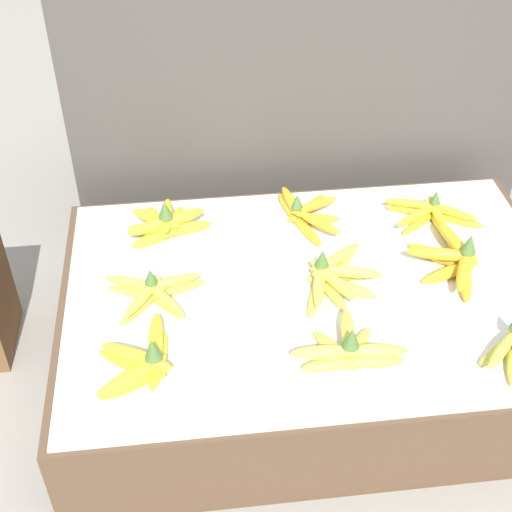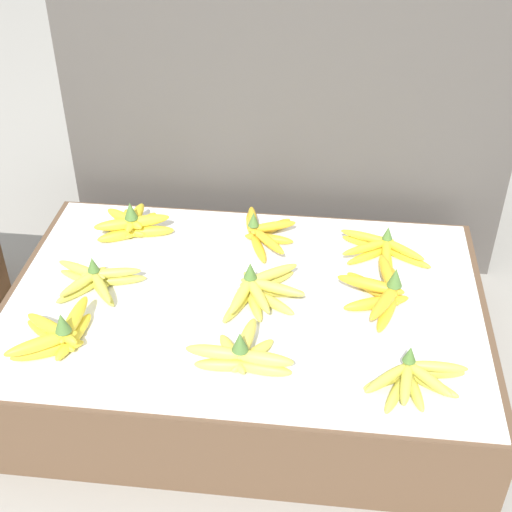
{
  "view_description": "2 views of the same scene",
  "coord_description": "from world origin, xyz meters",
  "px_view_note": "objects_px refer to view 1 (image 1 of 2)",
  "views": [
    {
      "loc": [
        -0.27,
        -1.17,
        1.32
      ],
      "look_at": [
        -0.12,
        0.11,
        0.25
      ],
      "focal_mm": 50.0,
      "sensor_mm": 36.0,
      "label": 1
    },
    {
      "loc": [
        0.18,
        -1.31,
        1.32
      ],
      "look_at": [
        0.02,
        0.1,
        0.28
      ],
      "focal_mm": 50.0,
      "sensor_mm": 36.0,
      "label": 2
    }
  ],
  "objects_px": {
    "banana_bunch_middle_midright": "(454,259)",
    "banana_bunch_back_left": "(165,223)",
    "banana_bunch_back_midright": "(431,214)",
    "banana_bunch_front_left": "(143,362)",
    "banana_bunch_middle_midleft": "(333,277)",
    "banana_bunch_front_midleft": "(349,350)",
    "banana_bunch_middle_left": "(154,293)",
    "banana_bunch_back_midleft": "(306,212)"
  },
  "relations": [
    {
      "from": "banana_bunch_middle_midleft",
      "to": "banana_bunch_back_midright",
      "type": "bearing_deg",
      "value": 35.51
    },
    {
      "from": "banana_bunch_front_left",
      "to": "banana_bunch_back_midleft",
      "type": "height_order",
      "value": "banana_bunch_front_left"
    },
    {
      "from": "banana_bunch_back_left",
      "to": "banana_bunch_back_midleft",
      "type": "bearing_deg",
      "value": 1.86
    },
    {
      "from": "banana_bunch_middle_midright",
      "to": "banana_bunch_back_midleft",
      "type": "xyz_separation_m",
      "value": [
        -0.31,
        0.23,
        -0.01
      ]
    },
    {
      "from": "banana_bunch_front_left",
      "to": "banana_bunch_back_left",
      "type": "xyz_separation_m",
      "value": [
        0.05,
        0.45,
        -0.0
      ]
    },
    {
      "from": "banana_bunch_back_midright",
      "to": "banana_bunch_middle_midleft",
      "type": "bearing_deg",
      "value": -144.49
    },
    {
      "from": "banana_bunch_middle_midright",
      "to": "banana_bunch_back_midright",
      "type": "xyz_separation_m",
      "value": [
        0.0,
        0.19,
        -0.01
      ]
    },
    {
      "from": "banana_bunch_front_midleft",
      "to": "banana_bunch_middle_left",
      "type": "xyz_separation_m",
      "value": [
        -0.39,
        0.22,
        -0.0
      ]
    },
    {
      "from": "banana_bunch_back_left",
      "to": "banana_bunch_middle_midright",
      "type": "bearing_deg",
      "value": -18.09
    },
    {
      "from": "banana_bunch_front_left",
      "to": "banana_bunch_middle_midleft",
      "type": "height_order",
      "value": "banana_bunch_front_left"
    },
    {
      "from": "banana_bunch_back_midleft",
      "to": "banana_bunch_back_midright",
      "type": "relative_size",
      "value": 0.97
    },
    {
      "from": "banana_bunch_middle_midleft",
      "to": "banana_bunch_back_left",
      "type": "height_order",
      "value": "banana_bunch_back_left"
    },
    {
      "from": "banana_bunch_middle_left",
      "to": "banana_bunch_back_midright",
      "type": "bearing_deg",
      "value": 17.09
    },
    {
      "from": "banana_bunch_front_midleft",
      "to": "banana_bunch_back_left",
      "type": "relative_size",
      "value": 1.11
    },
    {
      "from": "banana_bunch_back_midleft",
      "to": "banana_bunch_back_midright",
      "type": "xyz_separation_m",
      "value": [
        0.31,
        -0.04,
        -0.0
      ]
    },
    {
      "from": "banana_bunch_front_midleft",
      "to": "banana_bunch_middle_midright",
      "type": "xyz_separation_m",
      "value": [
        0.3,
        0.25,
        -0.0
      ]
    },
    {
      "from": "banana_bunch_back_midright",
      "to": "banana_bunch_back_midleft",
      "type": "bearing_deg",
      "value": 172.54
    },
    {
      "from": "banana_bunch_back_midleft",
      "to": "banana_bunch_back_midright",
      "type": "bearing_deg",
      "value": -7.46
    },
    {
      "from": "banana_bunch_front_left",
      "to": "banana_bunch_middle_left",
      "type": "height_order",
      "value": "banana_bunch_front_left"
    },
    {
      "from": "banana_bunch_middle_left",
      "to": "banana_bunch_middle_midright",
      "type": "height_order",
      "value": "banana_bunch_middle_midright"
    },
    {
      "from": "banana_bunch_front_left",
      "to": "banana_bunch_back_midright",
      "type": "relative_size",
      "value": 0.92
    },
    {
      "from": "banana_bunch_back_left",
      "to": "banana_bunch_back_midright",
      "type": "relative_size",
      "value": 0.88
    },
    {
      "from": "banana_bunch_back_midright",
      "to": "banana_bunch_back_left",
      "type": "bearing_deg",
      "value": 177.46
    },
    {
      "from": "banana_bunch_middle_midright",
      "to": "banana_bunch_back_left",
      "type": "distance_m",
      "value": 0.69
    },
    {
      "from": "banana_bunch_middle_midleft",
      "to": "banana_bunch_middle_left",
      "type": "bearing_deg",
      "value": -179.47
    },
    {
      "from": "banana_bunch_front_left",
      "to": "banana_bunch_front_midleft",
      "type": "xyz_separation_m",
      "value": [
        0.41,
        -0.01,
        -0.0
      ]
    },
    {
      "from": "banana_bunch_middle_left",
      "to": "banana_bunch_back_midleft",
      "type": "xyz_separation_m",
      "value": [
        0.38,
        0.25,
        -0.0
      ]
    },
    {
      "from": "banana_bunch_middle_midleft",
      "to": "banana_bunch_front_left",
      "type": "bearing_deg",
      "value": -153.6
    },
    {
      "from": "banana_bunch_front_midleft",
      "to": "banana_bunch_middle_midleft",
      "type": "distance_m",
      "value": 0.22
    },
    {
      "from": "banana_bunch_front_left",
      "to": "banana_bunch_middle_midright",
      "type": "distance_m",
      "value": 0.75
    },
    {
      "from": "banana_bunch_middle_midright",
      "to": "banana_bunch_back_midleft",
      "type": "relative_size",
      "value": 1.12
    },
    {
      "from": "banana_bunch_front_midleft",
      "to": "banana_bunch_middle_left",
      "type": "height_order",
      "value": "banana_bunch_front_midleft"
    },
    {
      "from": "banana_bunch_front_midleft",
      "to": "banana_bunch_middle_midright",
      "type": "height_order",
      "value": "banana_bunch_middle_midright"
    },
    {
      "from": "banana_bunch_middle_midleft",
      "to": "banana_bunch_middle_midright",
      "type": "xyz_separation_m",
      "value": [
        0.29,
        0.02,
        0.0
      ]
    },
    {
      "from": "banana_bunch_front_left",
      "to": "banana_bunch_middle_left",
      "type": "distance_m",
      "value": 0.21
    },
    {
      "from": "banana_bunch_middle_midright",
      "to": "banana_bunch_back_left",
      "type": "height_order",
      "value": "same"
    },
    {
      "from": "banana_bunch_middle_midleft",
      "to": "banana_bunch_back_left",
      "type": "xyz_separation_m",
      "value": [
        -0.37,
        0.24,
        0.0
      ]
    },
    {
      "from": "banana_bunch_middle_midleft",
      "to": "banana_bunch_back_midleft",
      "type": "distance_m",
      "value": 0.25
    },
    {
      "from": "banana_bunch_middle_left",
      "to": "banana_bunch_middle_midright",
      "type": "relative_size",
      "value": 0.88
    },
    {
      "from": "banana_bunch_middle_midleft",
      "to": "banana_bunch_front_midleft",
      "type": "bearing_deg",
      "value": -93.1
    },
    {
      "from": "banana_bunch_front_left",
      "to": "banana_bunch_middle_left",
      "type": "bearing_deg",
      "value": 83.79
    },
    {
      "from": "banana_bunch_middle_left",
      "to": "banana_bunch_middle_midleft",
      "type": "xyz_separation_m",
      "value": [
        0.4,
        0.0,
        0.0
      ]
    }
  ]
}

